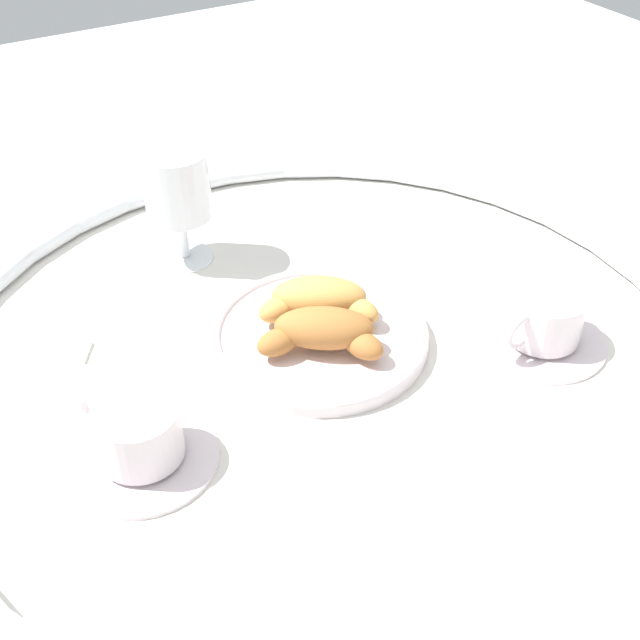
# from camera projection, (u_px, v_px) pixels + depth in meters

# --- Properties ---
(ground_plane) EXTENTS (2.20, 2.20, 0.00)m
(ground_plane) POSITION_uv_depth(u_px,v_px,m) (321.00, 356.00, 0.83)
(ground_plane) COLOR silver
(table_chrome_rim) EXTENTS (0.80, 0.80, 0.02)m
(table_chrome_rim) POSITION_uv_depth(u_px,v_px,m) (321.00, 347.00, 0.82)
(table_chrome_rim) COLOR silver
(table_chrome_rim) RESTS_ON ground_plane
(pastry_plate) EXTENTS (0.23, 0.23, 0.02)m
(pastry_plate) POSITION_uv_depth(u_px,v_px,m) (320.00, 335.00, 0.84)
(pastry_plate) COLOR silver
(pastry_plate) RESTS_ON ground_plane
(croissant_large) EXTENTS (0.12, 0.11, 0.04)m
(croissant_large) POSITION_uv_depth(u_px,v_px,m) (319.00, 300.00, 0.84)
(croissant_large) COLOR #D6994C
(croissant_large) RESTS_ON pastry_plate
(croissant_small) EXTENTS (0.12, 0.11, 0.04)m
(croissant_small) POSITION_uv_depth(u_px,v_px,m) (321.00, 333.00, 0.80)
(croissant_small) COLOR #AD6B33
(croissant_small) RESTS_ON pastry_plate
(coffee_cup_near) EXTENTS (0.14, 0.14, 0.06)m
(coffee_cup_near) POSITION_uv_depth(u_px,v_px,m) (139.00, 439.00, 0.70)
(coffee_cup_near) COLOR silver
(coffee_cup_near) RESTS_ON ground_plane
(coffee_cup_far) EXTENTS (0.14, 0.14, 0.06)m
(coffee_cup_far) POSITION_uv_depth(u_px,v_px,m) (544.00, 323.00, 0.83)
(coffee_cup_far) COLOR silver
(coffee_cup_far) RESTS_ON ground_plane
(juice_glass_left) EXTENTS (0.08, 0.08, 0.14)m
(juice_glass_left) POSITION_uv_depth(u_px,v_px,m) (177.00, 188.00, 0.91)
(juice_glass_left) COLOR white
(juice_glass_left) RESTS_ON ground_plane
(sugar_packet) EXTENTS (0.06, 0.06, 0.01)m
(sugar_packet) POSITION_uv_depth(u_px,v_px,m) (64.00, 350.00, 0.83)
(sugar_packet) COLOR white
(sugar_packet) RESTS_ON ground_plane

